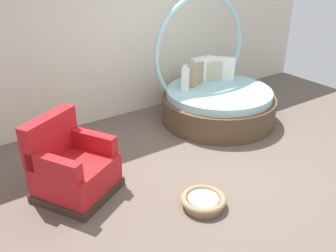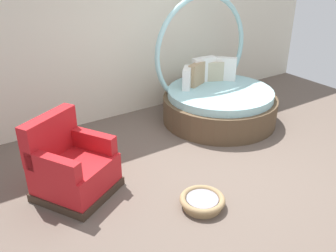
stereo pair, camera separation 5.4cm
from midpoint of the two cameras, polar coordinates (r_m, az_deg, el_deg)
ground_plane at (r=4.88m, az=7.87°, el=-6.68°), size 8.00×8.00×0.02m
back_wall at (r=6.14m, az=-6.43°, el=15.88°), size 8.00×0.12×3.09m
round_daybed at (r=6.12m, az=7.19°, el=4.51°), size 1.87×1.87×2.00m
red_armchair at (r=4.37m, az=-15.15°, el=-6.41°), size 1.09×1.09×0.94m
pet_basket at (r=4.17m, az=5.17°, el=-11.58°), size 0.51×0.51×0.13m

